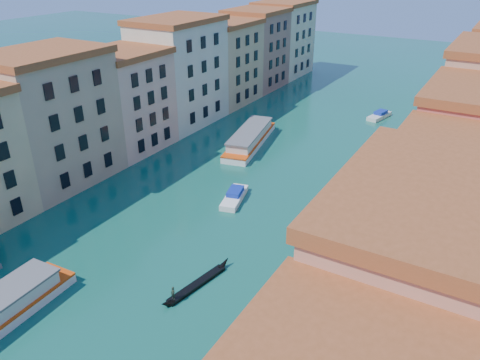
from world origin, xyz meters
name	(u,v)px	position (x,y,z in m)	size (l,w,h in m)	color
left_bank_palazzos	(160,83)	(-26.00, 64.68, 9.71)	(12.80, 128.40, 21.00)	beige
quay	(411,182)	(22.00, 65.00, 0.50)	(4.00, 140.00, 1.00)	gray
restaurant_awnings	(305,354)	(22.19, 23.00, 2.99)	(3.20, 44.55, 3.12)	maroon
mooring_poles_right	(298,313)	(19.10, 28.80, 1.30)	(1.44, 54.24, 3.20)	#4E2E1B
vaporetto_far	(250,138)	(-7.43, 67.04, 1.32)	(8.49, 20.19, 2.93)	white
gondola_fore	(197,283)	(7.44, 28.59, 0.35)	(2.65, 10.48, 2.10)	black
gondola_far	(341,192)	(13.85, 56.59, 0.36)	(3.66, 12.46, 1.78)	black
motorboat_mid	(234,196)	(1.03, 47.24, 0.59)	(4.04, 7.60, 1.50)	white
motorboat_far	(380,115)	(9.16, 94.52, 0.57)	(3.71, 7.43, 1.47)	silver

